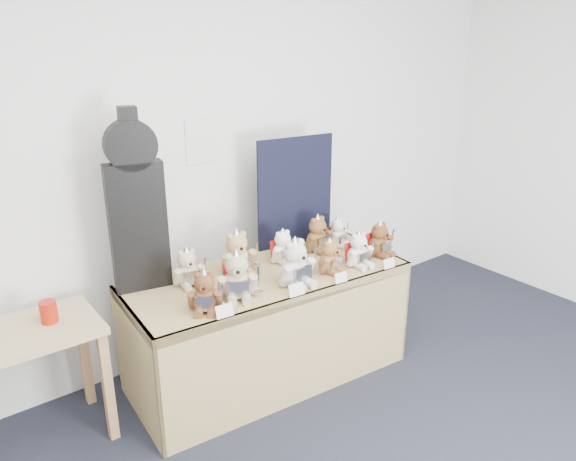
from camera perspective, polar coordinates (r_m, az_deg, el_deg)
room_shell at (r=3.66m, az=-8.88°, el=9.03°), size 6.00×6.00×6.00m
display_table at (r=3.49m, az=-1.48°, el=-7.16°), size 1.79×0.86×0.73m
side_table at (r=3.26m, az=-25.90°, el=-11.31°), size 0.85×0.48×0.70m
guitar_case at (r=3.22m, az=-15.17°, el=2.63°), size 0.33×0.15×1.05m
navy_board at (r=3.81m, az=0.74°, el=3.93°), size 0.56×0.10×0.75m
red_cup at (r=3.21m, az=-23.14°, el=-7.61°), size 0.09×0.09×0.12m
teddy_front_far_left at (r=3.04m, az=-8.43°, el=-6.32°), size 0.21×0.21×0.26m
teddy_front_left at (r=3.14m, az=-5.19°, el=-4.80°), size 0.25×0.25×0.31m
teddy_front_centre at (r=3.28m, az=0.79°, el=-3.49°), size 0.26×0.21×0.32m
teddy_front_right at (r=3.47m, az=4.30°, el=-2.76°), size 0.20×0.18×0.24m
teddy_front_far_right at (r=3.57m, az=7.20°, el=-2.07°), size 0.21×0.17×0.25m
teddy_front_end at (r=3.75m, az=9.30°, el=-1.04°), size 0.22×0.19×0.26m
teddy_back_left at (r=3.34m, az=-10.13°, el=-3.87°), size 0.21×0.18×0.26m
teddy_back_centre_left at (r=3.44m, az=-5.15°, el=-2.46°), size 0.25×0.22×0.31m
teddy_back_centre_right at (r=3.60m, az=-0.49°, el=-1.79°), size 0.20×0.17×0.25m
teddy_back_right at (r=3.77m, az=3.08°, el=-0.52°), size 0.23×0.19×0.28m
teddy_back_end at (r=3.88m, az=5.06°, el=-0.30°), size 0.19×0.17×0.23m
entry_card_a at (r=2.98m, az=-6.46°, el=-8.12°), size 0.10×0.03×0.07m
entry_card_b at (r=3.18m, az=0.87°, el=-6.04°), size 0.10×0.03×0.07m
entry_card_c at (r=3.36m, az=5.41°, el=-4.78°), size 0.09×0.03×0.06m
entry_card_d at (r=3.59m, az=10.23°, el=-3.31°), size 0.09×0.03×0.06m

